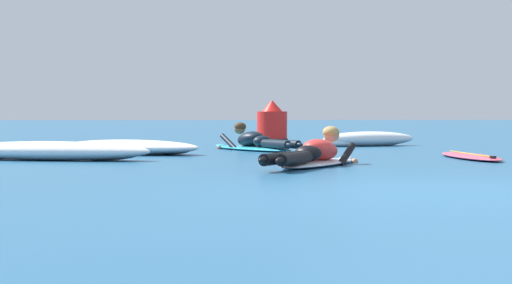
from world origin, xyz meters
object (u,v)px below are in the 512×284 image
at_px(surfer_far, 255,143).
at_px(drifting_surfboard, 471,156).
at_px(channel_marker_buoy, 272,127).
at_px(surfer_near, 315,155).

distance_m(surfer_far, drifting_surfboard, 4.14).
bearing_deg(channel_marker_buoy, surfer_far, -98.63).
bearing_deg(surfer_far, drifting_surfboard, -42.85).
relative_size(drifting_surfboard, channel_marker_buoy, 2.49).
bearing_deg(surfer_far, channel_marker_buoy, 81.37).
distance_m(surfer_near, drifting_surfboard, 2.99).
height_order(surfer_near, surfer_far, same).
distance_m(drifting_surfboard, channel_marker_buoy, 6.42).
distance_m(surfer_far, channel_marker_buoy, 3.11).
bearing_deg(surfer_near, channel_marker_buoy, 91.00).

